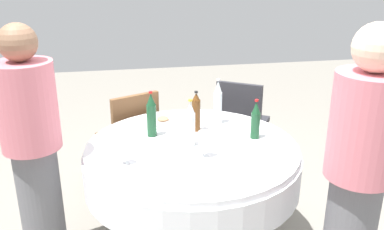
{
  "coord_description": "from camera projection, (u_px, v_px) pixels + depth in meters",
  "views": [
    {
      "loc": [
        2.38,
        -0.44,
        1.85
      ],
      "look_at": [
        0.0,
        0.0,
        0.94
      ],
      "focal_mm": 39.1,
      "sensor_mm": 36.0,
      "label": 1
    }
  ],
  "objects": [
    {
      "name": "knife_south",
      "position": [
        177.0,
        187.0,
        2.17
      ],
      "size": [
        0.03,
        0.18,
        0.0
      ],
      "primitive_type": "cube",
      "rotation": [
        0.0,
        0.0,
        1.67
      ],
      "color": "silver",
      "rests_on": "dining_table"
    },
    {
      "name": "plate_east",
      "position": [
        253.0,
        171.0,
        2.31
      ],
      "size": [
        0.23,
        0.23,
        0.02
      ],
      "color": "white",
      "rests_on": "dining_table"
    },
    {
      "name": "person_far",
      "position": [
        358.0,
        176.0,
        2.07
      ],
      "size": [
        0.34,
        0.34,
        1.6
      ],
      "rotation": [
        0.0,
        0.0,
        -0.81
      ],
      "color": "slate",
      "rests_on": "ground_plane"
    },
    {
      "name": "bottle_clear_right",
      "position": [
        190.0,
        124.0,
        2.61
      ],
      "size": [
        0.06,
        0.06,
        0.31
      ],
      "color": "silver",
      "rests_on": "dining_table"
    },
    {
      "name": "wine_glass_outer",
      "position": [
        124.0,
        149.0,
        2.38
      ],
      "size": [
        0.07,
        0.07,
        0.13
      ],
      "color": "white",
      "rests_on": "dining_table"
    },
    {
      "name": "bottle_clear_outer",
      "position": [
        218.0,
        103.0,
        2.96
      ],
      "size": [
        0.06,
        0.06,
        0.33
      ],
      "color": "silver",
      "rests_on": "dining_table"
    },
    {
      "name": "bottle_brown_south",
      "position": [
        196.0,
        112.0,
        2.84
      ],
      "size": [
        0.06,
        0.06,
        0.28
      ],
      "color": "#593314",
      "rests_on": "dining_table"
    },
    {
      "name": "chair_north",
      "position": [
        241.0,
        118.0,
        3.72
      ],
      "size": [
        0.55,
        0.55,
        0.87
      ],
      "rotation": [
        0.0,
        0.0,
        0.99
      ],
      "color": "#2D2D33",
      "rests_on": "ground_plane"
    },
    {
      "name": "spoon_far",
      "position": [
        185.0,
        165.0,
        2.39
      ],
      "size": [
        0.14,
        0.14,
        0.0
      ],
      "primitive_type": "cube",
      "rotation": [
        0.0,
        0.0,
        0.77
      ],
      "color": "silver",
      "rests_on": "dining_table"
    },
    {
      "name": "plate_left",
      "position": [
        163.0,
        120.0,
        3.03
      ],
      "size": [
        0.21,
        0.21,
        0.04
      ],
      "color": "white",
      "rests_on": "dining_table"
    },
    {
      "name": "bottle_dark_green_far",
      "position": [
        256.0,
        120.0,
        2.72
      ],
      "size": [
        0.06,
        0.06,
        0.27
      ],
      "color": "#194728",
      "rests_on": "dining_table"
    },
    {
      "name": "bottle_dark_green_front",
      "position": [
        151.0,
        115.0,
        2.75
      ],
      "size": [
        0.06,
        0.06,
        0.31
      ],
      "color": "#194728",
      "rests_on": "dining_table"
    },
    {
      "name": "dining_table",
      "position": [
        192.0,
        166.0,
        2.71
      ],
      "size": [
        1.38,
        1.38,
        0.74
      ],
      "color": "white",
      "rests_on": "ground_plane"
    },
    {
      "name": "knife_outer",
      "position": [
        145.0,
        149.0,
        2.59
      ],
      "size": [
        0.18,
        0.05,
        0.0
      ],
      "primitive_type": "cube",
      "rotation": [
        0.0,
        0.0,
        2.96
      ],
      "color": "silver",
      "rests_on": "dining_table"
    },
    {
      "name": "plate_near",
      "position": [
        227.0,
        144.0,
        2.65
      ],
      "size": [
        0.22,
        0.22,
        0.02
      ],
      "color": "white",
      "rests_on": "dining_table"
    },
    {
      "name": "person_right",
      "position": [
        33.0,
        148.0,
        2.46
      ],
      "size": [
        0.34,
        0.34,
        1.54
      ],
      "rotation": [
        0.0,
        0.0,
        3.15
      ],
      "color": "slate",
      "rests_on": "ground_plane"
    },
    {
      "name": "chair_west",
      "position": [
        131.0,
        133.0,
        3.41
      ],
      "size": [
        0.53,
        0.53,
        0.87
      ],
      "rotation": [
        0.0,
        0.0,
        1.99
      ],
      "color": "brown",
      "rests_on": "ground_plane"
    },
    {
      "name": "wine_glass_front",
      "position": [
        205.0,
        138.0,
        2.46
      ],
      "size": [
        0.07,
        0.07,
        0.16
      ],
      "color": "white",
      "rests_on": "dining_table"
    }
  ]
}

